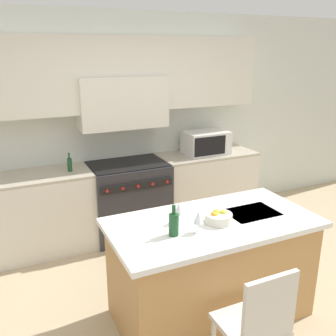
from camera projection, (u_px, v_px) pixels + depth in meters
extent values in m
plane|color=tan|center=(207.00, 331.00, 3.13)|extent=(10.00, 10.00, 0.00)
cube|color=silver|center=(117.00, 124.00, 4.72)|extent=(10.00, 0.06, 2.70)
cube|color=silver|center=(120.00, 74.00, 4.36)|extent=(3.55, 0.34, 0.85)
cube|color=silver|center=(122.00, 102.00, 4.44)|extent=(1.05, 0.40, 0.60)
cube|color=silver|center=(35.00, 215.00, 4.25)|extent=(1.31, 0.62, 0.89)
cube|color=#B2A893|center=(30.00, 177.00, 4.12)|extent=(1.31, 0.62, 0.03)
cube|color=silver|center=(205.00, 186.00, 5.15)|extent=(1.31, 0.62, 0.89)
cube|color=#B2A893|center=(207.00, 154.00, 5.01)|extent=(1.31, 0.62, 0.03)
cube|color=#2D2D33|center=(129.00, 199.00, 4.68)|extent=(0.94, 0.66, 0.92)
cube|color=black|center=(127.00, 164.00, 4.54)|extent=(0.90, 0.61, 0.01)
cube|color=black|center=(138.00, 186.00, 4.30)|extent=(0.86, 0.02, 0.09)
cylinder|color=#B21E1E|center=(107.00, 191.00, 4.14)|extent=(0.04, 0.02, 0.04)
cylinder|color=#B21E1E|center=(123.00, 189.00, 4.21)|extent=(0.04, 0.02, 0.04)
cylinder|color=#B21E1E|center=(138.00, 186.00, 4.29)|extent=(0.04, 0.02, 0.04)
cylinder|color=#B21E1E|center=(153.00, 184.00, 4.36)|extent=(0.04, 0.02, 0.04)
cylinder|color=#B21E1E|center=(167.00, 182.00, 4.43)|extent=(0.04, 0.02, 0.04)
cube|color=silver|center=(206.00, 142.00, 4.96)|extent=(0.58, 0.38, 0.30)
cube|color=black|center=(210.00, 146.00, 4.77)|extent=(0.45, 0.01, 0.24)
cube|color=#B7844C|center=(211.00, 271.00, 3.22)|extent=(1.62, 0.82, 0.86)
cube|color=white|center=(213.00, 223.00, 3.08)|extent=(1.73, 0.89, 0.04)
cube|color=#2D2D30|center=(252.00, 213.00, 3.23)|extent=(0.44, 0.32, 0.01)
cylinder|color=#B2B2B7|center=(239.00, 205.00, 3.40)|extent=(0.02, 0.02, 0.00)
cube|color=beige|center=(250.00, 324.00, 2.57)|extent=(0.42, 0.40, 0.04)
cube|color=beige|center=(270.00, 309.00, 2.34)|extent=(0.40, 0.04, 0.46)
cylinder|color=beige|center=(253.00, 328.00, 2.86)|extent=(0.04, 0.04, 0.42)
cylinder|color=#194723|center=(174.00, 225.00, 2.81)|extent=(0.08, 0.08, 0.17)
cylinder|color=#194723|center=(174.00, 210.00, 2.77)|extent=(0.03, 0.03, 0.07)
cylinder|color=white|center=(198.00, 232.00, 2.88)|extent=(0.07, 0.07, 0.01)
cylinder|color=white|center=(198.00, 227.00, 2.86)|extent=(0.01, 0.01, 0.07)
cone|color=white|center=(198.00, 217.00, 2.84)|extent=(0.08, 0.08, 0.10)
cylinder|color=white|center=(179.00, 222.00, 3.03)|extent=(0.07, 0.07, 0.01)
cylinder|color=white|center=(179.00, 218.00, 3.02)|extent=(0.01, 0.01, 0.07)
cone|color=white|center=(179.00, 208.00, 3.00)|extent=(0.08, 0.08, 0.10)
cylinder|color=silver|center=(219.00, 218.00, 3.03)|extent=(0.22, 0.22, 0.08)
sphere|color=gold|center=(214.00, 215.00, 3.00)|extent=(0.06, 0.06, 0.06)
sphere|color=gold|center=(223.00, 214.00, 3.03)|extent=(0.06, 0.06, 0.06)
sphere|color=gold|center=(216.00, 213.00, 3.05)|extent=(0.07, 0.07, 0.07)
cylinder|color=#194723|center=(70.00, 165.00, 4.24)|extent=(0.05, 0.05, 0.15)
cylinder|color=#194723|center=(69.00, 156.00, 4.21)|extent=(0.02, 0.02, 0.06)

